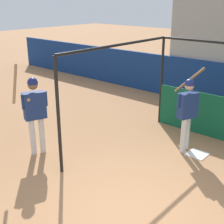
{
  "coord_description": "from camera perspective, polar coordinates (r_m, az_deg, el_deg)",
  "views": [
    {
      "loc": [
        2.63,
        -3.51,
        3.44
      ],
      "look_at": [
        -1.76,
        1.51,
        1.0
      ],
      "focal_mm": 50.0,
      "sensor_mm": 36.0,
      "label": 1
    }
  ],
  "objects": [
    {
      "name": "ground_plane",
      "position": [
        5.57,
        3.61,
        -18.08
      ],
      "size": [
        60.0,
        60.0,
        0.0
      ],
      "primitive_type": "plane",
      "color": "#A8754C"
    },
    {
      "name": "batting_cage",
      "position": [
        7.6,
        17.76,
        1.19
      ],
      "size": [
        3.71,
        3.8,
        2.48
      ],
      "color": "black",
      "rests_on": "ground"
    },
    {
      "name": "home_plate",
      "position": [
        7.62,
        15.31,
        -7.44
      ],
      "size": [
        0.44,
        0.44,
        0.02
      ],
      "color": "white",
      "rests_on": "ground"
    },
    {
      "name": "player_batter",
      "position": [
        7.36,
        13.63,
        0.68
      ],
      "size": [
        0.6,
        0.95,
        1.92
      ],
      "rotation": [
        0.0,
        0.0,
        1.19
      ],
      "color": "silver",
      "rests_on": "ground"
    },
    {
      "name": "player_waiting",
      "position": [
        7.19,
        -14.0,
        0.64
      ],
      "size": [
        0.54,
        0.84,
        2.11
      ],
      "rotation": [
        0.0,
        0.0,
        -1.93
      ],
      "color": "silver",
      "rests_on": "ground"
    }
  ]
}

